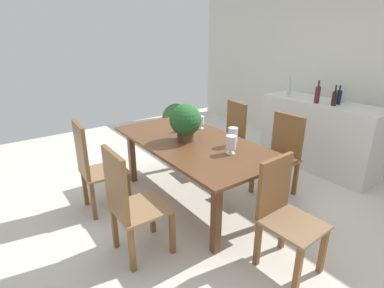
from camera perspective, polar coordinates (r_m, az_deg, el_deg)
ground_plane at (r=3.88m, az=2.63°, el=-9.43°), size 7.04×7.04×0.00m
back_wall at (r=5.41m, az=25.63°, el=11.93°), size 6.40×0.10×2.60m
dining_table at (r=3.48m, az=0.27°, el=-0.84°), size 2.03×1.05×0.76m
chair_near_right at (r=2.71m, az=-11.74°, el=-10.34°), size 0.46×0.47×1.04m
chair_foot_end at (r=2.71m, az=16.73°, el=-11.72°), size 0.49×0.45×0.97m
chair_far_left at (r=4.45m, az=7.28°, el=2.14°), size 0.45×0.43×0.98m
chair_far_right at (r=3.88m, az=16.39°, el=-1.26°), size 0.48×0.47×0.99m
chair_near_left at (r=3.49m, az=-18.02°, el=-3.67°), size 0.45×0.50×1.05m
flower_centerpiece at (r=3.40m, az=-1.24°, el=4.31°), size 0.36×0.36×0.43m
crystal_vase_left at (r=3.30m, az=7.67°, el=1.71°), size 0.10×0.10×0.21m
crystal_vase_center_near at (r=3.85m, az=1.65°, el=4.30°), size 0.08×0.08×0.16m
crystal_vase_right at (r=3.09m, az=7.33°, el=0.17°), size 0.11×0.11×0.19m
wine_glass at (r=3.74m, az=-2.38°, el=3.92°), size 0.06×0.06×0.16m
kitchen_counter at (r=4.83m, az=22.69°, el=1.60°), size 1.70×0.58×0.99m
wine_bottle_clear at (r=4.83m, az=17.70°, el=9.87°), size 0.06×0.06×0.31m
wine_bottle_amber at (r=4.73m, az=26.61°, el=8.25°), size 0.06×0.06×0.26m
wine_bottle_tall at (r=4.54m, az=22.44°, el=8.61°), size 0.07×0.07×0.31m
wine_bottle_dark at (r=4.59m, az=25.76°, el=7.95°), size 0.07×0.07×0.26m
wine_bottle_green at (r=4.48m, az=25.11°, el=7.79°), size 0.06×0.06×0.27m
potted_plant_floor at (r=5.75m, az=-3.01°, el=4.54°), size 0.52×0.52×0.65m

